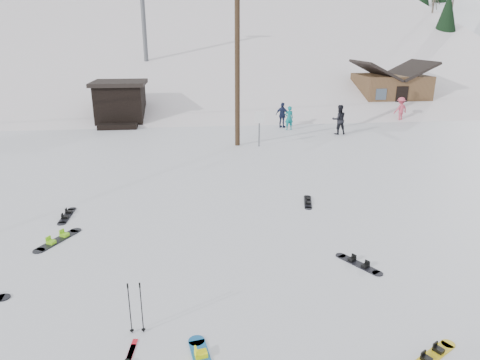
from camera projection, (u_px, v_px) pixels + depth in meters
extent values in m
plane|color=white|center=(216.00, 300.00, 9.43)|extent=(200.00, 200.00, 0.00)
cube|color=white|center=(195.00, 157.00, 65.04)|extent=(60.00, 85.24, 65.97)
cube|color=white|center=(450.00, 152.00, 64.12)|extent=(45.66, 93.98, 54.59)
cylinder|color=#3A2819|center=(237.00, 58.00, 21.38)|extent=(0.26, 0.26, 9.00)
cylinder|color=#595B60|center=(259.00, 130.00, 22.28)|extent=(0.07, 0.07, 1.80)
cube|color=white|center=(260.00, 117.00, 22.03)|extent=(0.50, 0.04, 0.60)
cube|color=black|center=(121.00, 104.00, 28.26)|extent=(3.00, 3.00, 2.50)
cube|color=black|center=(119.00, 83.00, 27.82)|extent=(3.40, 3.40, 0.25)
cube|color=black|center=(118.00, 126.00, 26.92)|extent=(2.40, 1.20, 0.30)
cylinder|color=#595B60|center=(143.00, 14.00, 34.91)|extent=(0.36, 0.36, 8.00)
cube|color=brown|center=(390.00, 93.00, 33.21)|extent=(5.00, 4.00, 2.70)
cube|color=black|center=(375.00, 70.00, 32.52)|extent=(2.69, 4.40, 1.43)
cube|color=black|center=(409.00, 70.00, 32.81)|extent=(2.69, 4.40, 1.43)
cube|color=black|center=(401.00, 99.00, 31.39)|extent=(0.90, 0.06, 1.90)
cylinder|color=#1A67A9|center=(196.00, 341.00, 8.15)|extent=(0.31, 0.31, 0.03)
cube|color=#FFFC0D|center=(201.00, 354.00, 7.74)|extent=(0.25, 0.20, 0.09)
cylinder|color=black|center=(130.00, 309.00, 8.23)|extent=(0.02, 0.02, 1.08)
cylinder|color=black|center=(132.00, 330.00, 8.39)|extent=(0.08, 0.08, 0.01)
cylinder|color=black|center=(128.00, 286.00, 8.07)|extent=(0.03, 0.03, 0.10)
cylinder|color=black|center=(142.00, 309.00, 8.26)|extent=(0.02, 0.02, 1.08)
cylinder|color=black|center=(143.00, 329.00, 8.41)|extent=(0.08, 0.08, 0.01)
cylinder|color=black|center=(140.00, 285.00, 8.09)|extent=(0.03, 0.03, 0.10)
cylinder|color=black|center=(4.00, 298.00, 9.51)|extent=(0.29, 0.29, 0.03)
cube|color=black|center=(67.00, 216.00, 13.82)|extent=(0.29, 1.19, 0.02)
cylinder|color=black|center=(72.00, 209.00, 14.37)|extent=(0.27, 0.27, 0.02)
cylinder|color=black|center=(62.00, 223.00, 13.26)|extent=(0.27, 0.27, 0.02)
cube|color=black|center=(69.00, 212.00, 14.00)|extent=(0.20, 0.15, 0.08)
cube|color=black|center=(65.00, 217.00, 13.60)|extent=(0.20, 0.15, 0.08)
cube|color=black|center=(58.00, 240.00, 12.18)|extent=(0.96, 1.36, 0.03)
cylinder|color=black|center=(76.00, 230.00, 12.78)|extent=(0.32, 0.32, 0.03)
cylinder|color=black|center=(39.00, 251.00, 11.57)|extent=(0.32, 0.32, 0.03)
cube|color=#80D318|center=(64.00, 235.00, 12.38)|extent=(0.28, 0.26, 0.09)
cube|color=#80D318|center=(51.00, 242.00, 11.94)|extent=(0.28, 0.26, 0.09)
cube|color=black|center=(358.00, 264.00, 10.90)|extent=(0.82, 1.11, 0.02)
cylinder|color=black|center=(378.00, 273.00, 10.47)|extent=(0.26, 0.26, 0.02)
cylinder|color=black|center=(341.00, 256.00, 11.33)|extent=(0.26, 0.26, 0.02)
cube|color=black|center=(365.00, 266.00, 10.73)|extent=(0.23, 0.22, 0.08)
cube|color=black|center=(352.00, 259.00, 11.04)|extent=(0.23, 0.22, 0.08)
cube|color=yellow|center=(432.00, 356.00, 7.77)|extent=(1.07, 0.76, 0.02)
cylinder|color=yellow|center=(448.00, 344.00, 8.08)|extent=(0.25, 0.25, 0.02)
cube|color=black|center=(438.00, 350.00, 7.87)|extent=(0.21, 0.22, 0.07)
cube|color=black|center=(426.00, 359.00, 7.64)|extent=(0.21, 0.22, 0.07)
cube|color=black|center=(308.00, 202.00, 14.96)|extent=(0.50, 1.14, 0.02)
cylinder|color=black|center=(307.00, 197.00, 15.48)|extent=(0.25, 0.25, 0.02)
cylinder|color=black|center=(308.00, 208.00, 14.44)|extent=(0.25, 0.25, 0.02)
cube|color=black|center=(308.00, 199.00, 15.13)|extent=(0.21, 0.17, 0.07)
cube|color=black|center=(308.00, 203.00, 14.75)|extent=(0.21, 0.17, 0.07)
imported|color=#0C777B|center=(289.00, 118.00, 26.35)|extent=(0.57, 0.41, 1.46)
imported|color=black|center=(339.00, 120.00, 25.10)|extent=(0.86, 0.68, 1.73)
imported|color=#CF4960|center=(401.00, 109.00, 29.01)|extent=(1.18, 0.89, 1.61)
imported|color=#191F3E|center=(283.00, 115.00, 26.92)|extent=(0.97, 0.87, 1.59)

